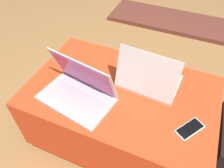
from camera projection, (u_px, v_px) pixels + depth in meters
ground_plane at (119, 133)px, 1.52m from camera, size 14.00×14.00×0.00m
ottoman at (120, 114)px, 1.36m from camera, size 1.04×0.66×0.44m
laptop_near at (78, 90)px, 1.13m from camera, size 0.41×0.30×0.24m
laptop_far at (148, 79)px, 1.19m from camera, size 0.34×0.27×0.25m
cell_phone at (190, 129)px, 1.02m from camera, size 0.13×0.15×0.01m
fireplace_hearth at (171, 20)px, 2.53m from camera, size 1.40×0.50×0.04m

